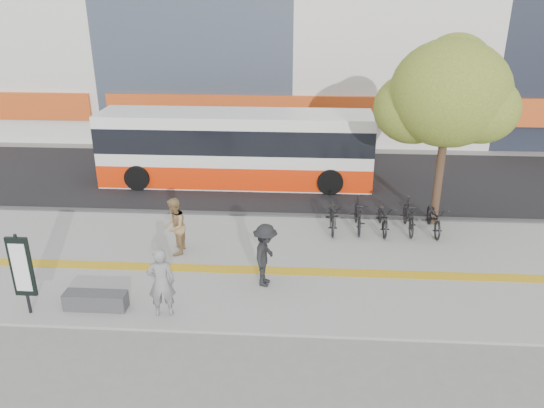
# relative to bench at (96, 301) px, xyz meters

# --- Properties ---
(ground) EXTENTS (120.00, 120.00, 0.00)m
(ground) POSITION_rel_bench_xyz_m (2.60, 1.20, -0.30)
(ground) COLOR slate
(ground) RESTS_ON ground
(sidewalk) EXTENTS (40.00, 7.00, 0.08)m
(sidewalk) POSITION_rel_bench_xyz_m (2.60, 2.70, -0.27)
(sidewalk) COLOR slate
(sidewalk) RESTS_ON ground
(tactile_strip) EXTENTS (40.00, 0.45, 0.01)m
(tactile_strip) POSITION_rel_bench_xyz_m (2.60, 2.20, -0.22)
(tactile_strip) COLOR gold
(tactile_strip) RESTS_ON sidewalk
(street) EXTENTS (40.00, 8.00, 0.06)m
(street) POSITION_rel_bench_xyz_m (2.60, 10.20, -0.28)
(street) COLOR black
(street) RESTS_ON ground
(curb) EXTENTS (40.00, 0.25, 0.14)m
(curb) POSITION_rel_bench_xyz_m (2.60, 6.20, -0.23)
(curb) COLOR #323235
(curb) RESTS_ON ground
(bench) EXTENTS (1.60, 0.45, 0.45)m
(bench) POSITION_rel_bench_xyz_m (0.00, 0.00, 0.00)
(bench) COLOR #323235
(bench) RESTS_ON sidewalk
(signboard) EXTENTS (0.55, 0.10, 2.20)m
(signboard) POSITION_rel_bench_xyz_m (-1.60, -0.31, 1.06)
(signboard) COLOR black
(signboard) RESTS_ON sidewalk
(street_tree) EXTENTS (4.40, 3.80, 6.31)m
(street_tree) POSITION_rel_bench_xyz_m (9.78, 6.02, 4.21)
(street_tree) COLOR #3E271C
(street_tree) RESTS_ON sidewalk
(bus) EXTENTS (11.14, 2.64, 2.97)m
(bus) POSITION_rel_bench_xyz_m (2.41, 9.70, 1.15)
(bus) COLOR silver
(bus) RESTS_ON street
(bicycle_row) EXTENTS (4.05, 1.92, 1.12)m
(bicycle_row) POSITION_rel_bench_xyz_m (7.95, 5.20, 0.30)
(bicycle_row) COLOR black
(bicycle_row) RESTS_ON sidewalk
(seated_woman) EXTENTS (0.75, 0.57, 1.85)m
(seated_woman) POSITION_rel_bench_xyz_m (1.80, -0.16, 0.70)
(seated_woman) COLOR black
(seated_woman) RESTS_ON sidewalk
(pedestrian_tan) EXTENTS (0.70, 0.89, 1.81)m
(pedestrian_tan) POSITION_rel_bench_xyz_m (1.35, 3.11, 0.68)
(pedestrian_tan) COLOR olive
(pedestrian_tan) RESTS_ON sidewalk
(pedestrian_dark) EXTENTS (0.85, 1.26, 1.80)m
(pedestrian_dark) POSITION_rel_bench_xyz_m (4.25, 1.45, 0.68)
(pedestrian_dark) COLOR black
(pedestrian_dark) RESTS_ON sidewalk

